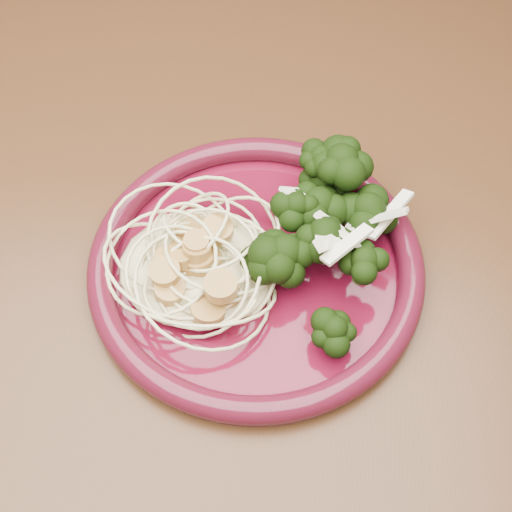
{
  "coord_description": "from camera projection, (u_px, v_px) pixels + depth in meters",
  "views": [
    {
      "loc": [
        0.06,
        -0.28,
        1.17
      ],
      "look_at": [
        0.03,
        -0.01,
        0.77
      ],
      "focal_mm": 50.0,
      "sensor_mm": 36.0,
      "label": 1
    }
  ],
  "objects": [
    {
      "name": "dining_table",
      "position": [
        216.0,
        325.0,
        0.59
      ],
      "size": [
        1.2,
        0.8,
        0.75
      ],
      "color": "#472814",
      "rests_on": "ground"
    },
    {
      "name": "dinner_plate",
      "position": [
        256.0,
        265.0,
        0.5
      ],
      "size": [
        0.27,
        0.27,
        0.02
      ],
      "rotation": [
        0.0,
        0.0,
        0.17
      ],
      "color": "#50091A",
      "rests_on": "dining_table"
    },
    {
      "name": "spaghetti_pile",
      "position": [
        198.0,
        261.0,
        0.49
      ],
      "size": [
        0.13,
        0.12,
        0.03
      ],
      "primitive_type": "ellipsoid",
      "rotation": [
        0.0,
        0.0,
        0.17
      ],
      "color": "beige",
      "rests_on": "dinner_plate"
    },
    {
      "name": "scallop_cluster",
      "position": [
        195.0,
        234.0,
        0.46
      ],
      "size": [
        0.13,
        0.13,
        0.04
      ],
      "primitive_type": null,
      "rotation": [
        0.0,
        0.0,
        0.17
      ],
      "color": "#BC8E46",
      "rests_on": "spaghetti_pile"
    },
    {
      "name": "broccoli_pile",
      "position": [
        327.0,
        245.0,
        0.48
      ],
      "size": [
        0.11,
        0.15,
        0.05
      ],
      "primitive_type": "ellipsoid",
      "rotation": [
        0.0,
        0.0,
        0.17
      ],
      "color": "black",
      "rests_on": "dinner_plate"
    },
    {
      "name": "onion_garnish",
      "position": [
        331.0,
        218.0,
        0.46
      ],
      "size": [
        0.07,
        0.1,
        0.05
      ],
      "primitive_type": null,
      "rotation": [
        0.0,
        0.0,
        0.17
      ],
      "color": "#F0ECCA",
      "rests_on": "broccoli_pile"
    }
  ]
}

